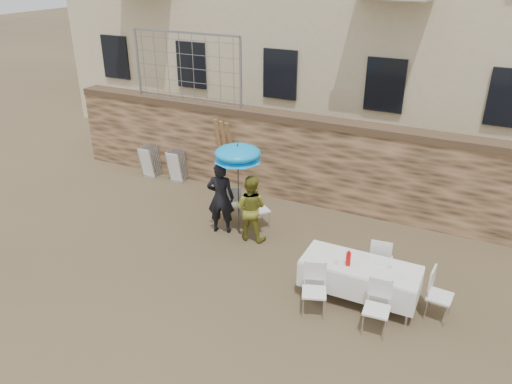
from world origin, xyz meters
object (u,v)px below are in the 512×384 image
at_px(man_suit, 221,198).
at_px(soda_bottle, 348,259).
at_px(woman_dress, 250,208).
at_px(table_chair_side, 440,295).
at_px(table_chair_back, 381,258).
at_px(chair_stack_left, 155,158).
at_px(couple_chair_right, 259,209).
at_px(table_chair_front_right, 377,309).
at_px(couple_chair_left, 233,203).
at_px(banquet_table, 361,266).
at_px(umbrella, 238,156).
at_px(table_chair_front_left, 314,291).
at_px(chair_stack_right, 181,163).

bearing_deg(man_suit, soda_bottle, 141.28).
height_order(woman_dress, table_chair_side, woman_dress).
height_order(table_chair_back, chair_stack_left, table_chair_back).
bearing_deg(couple_chair_right, table_chair_front_right, -177.95).
bearing_deg(couple_chair_left, man_suit, 58.59).
distance_m(banquet_table, soda_bottle, 0.30).
bearing_deg(man_suit, table_chair_front_right, 137.19).
height_order(couple_chair_right, table_chair_back, same).
relative_size(banquet_table, table_chair_side, 2.19).
bearing_deg(table_chair_front_right, umbrella, 147.36).
distance_m(table_chair_front_left, chair_stack_left, 7.49).
relative_size(couple_chair_left, table_chair_front_left, 1.00).
bearing_deg(table_chair_front_right, man_suit, 150.95).
distance_m(table_chair_front_right, table_chair_back, 1.58).
distance_m(man_suit, couple_chair_left, 0.66).
relative_size(umbrella, chair_stack_right, 2.19).
bearing_deg(couple_chair_right, table_chair_back, -157.83).
distance_m(banquet_table, table_chair_front_left, 0.99).
xyz_separation_m(soda_bottle, table_chair_front_left, (-0.40, -0.60, -0.43)).
xyz_separation_m(chair_stack_left, chair_stack_right, (0.90, 0.00, 0.00)).
xyz_separation_m(couple_chair_right, table_chair_front_right, (3.33, -2.40, 0.00)).
xyz_separation_m(banquet_table, table_chair_side, (1.40, 0.10, -0.25)).
distance_m(woman_dress, chair_stack_right, 3.91).
relative_size(couple_chair_left, table_chair_front_right, 1.00).
xyz_separation_m(couple_chair_left, table_chair_back, (3.73, -0.85, 0.00)).
height_order(umbrella, soda_bottle, umbrella).
bearing_deg(couple_chair_right, chair_stack_right, 12.06).
bearing_deg(table_chair_front_left, chair_stack_left, 128.57).
relative_size(couple_chair_left, table_chair_back, 1.00).
height_order(couple_chair_right, table_chair_front_right, same).
distance_m(banquet_table, table_chair_back, 0.86).
distance_m(couple_chair_right, chair_stack_right, 3.59).
height_order(woman_dress, table_chair_front_left, woman_dress).
distance_m(umbrella, banquet_table, 3.55).
relative_size(table_chair_back, table_chair_side, 1.00).
relative_size(man_suit, banquet_table, 0.81).
bearing_deg(banquet_table, woman_dress, 158.40).
height_order(woman_dress, couple_chair_right, woman_dress).
relative_size(chair_stack_left, chair_stack_right, 1.00).
height_order(table_chair_back, table_chair_side, same).
height_order(table_chair_front_left, table_chair_back, same).
height_order(umbrella, chair_stack_right, umbrella).
distance_m(table_chair_front_left, table_chair_front_right, 1.10).
bearing_deg(table_chair_front_left, table_chair_front_right, -19.51).
height_order(soda_bottle, chair_stack_left, soda_bottle).
height_order(table_chair_side, chair_stack_right, table_chair_side).
height_order(table_chair_side, chair_stack_left, table_chair_side).
bearing_deg(chair_stack_left, table_chair_front_left, -31.92).
height_order(couple_chair_left, table_chair_front_left, same).
distance_m(table_chair_front_right, table_chair_side, 1.24).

